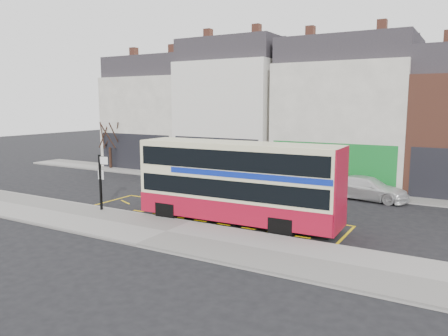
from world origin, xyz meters
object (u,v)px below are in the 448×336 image
Objects in this scene: car_silver at (167,172)px; street_tree_left at (109,128)px; car_white at (368,188)px; car_grey at (236,178)px; bus_stop_post at (101,177)px; street_tree_right at (344,142)px; double_decker_bus at (238,182)px.

car_silver is 8.55m from street_tree_left.
car_grey is at bearing 99.18° from car_white.
car_silver is 5.65m from car_grey.
street_tree_left reaches higher than car_white.
bus_stop_post is at bearing -47.17° from street_tree_left.
car_silver is at bearing -165.28° from street_tree_right.
car_silver is at bearing 100.62° from car_white.
bus_stop_post is 0.62× the size of car_white.
bus_stop_post is 10.00m from car_silver.
street_tree_right is (-2.15, 2.41, 2.54)m from car_white.
car_white is at bearing -81.33° from car_grey.
street_tree_right is at bearing 77.28° from double_decker_bus.
bus_stop_post is at bearing 171.56° from car_grey.
bus_stop_post is at bearing -169.10° from double_decker_bus.
street_tree_left is (-13.39, 1.46, 3.01)m from car_grey.
double_decker_bus is 20.56m from street_tree_left.
car_white is 4.10m from street_tree_right.
street_tree_right is (12.35, 3.24, 2.56)m from car_silver.
street_tree_left is at bearing -176.48° from street_tree_right.
car_white reaches higher than car_grey.
double_decker_bus is 12.95m from car_silver.
double_decker_bus reaches higher than car_silver.
car_white is at bearing -3.01° from street_tree_left.
double_decker_bus is 2.09× the size of car_white.
car_silver is 0.83× the size of street_tree_right.
street_tree_right reaches higher than bus_stop_post.
car_grey is (-4.60, 8.37, -1.46)m from double_decker_bus.
car_silver is at bearing 140.71° from double_decker_bus.
car_white is 0.90× the size of street_tree_left.
car_white is at bearing 34.89° from bus_stop_post.
car_silver is 0.82× the size of car_white.
double_decker_bus reaches higher than car_white.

